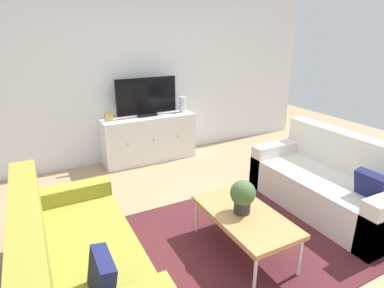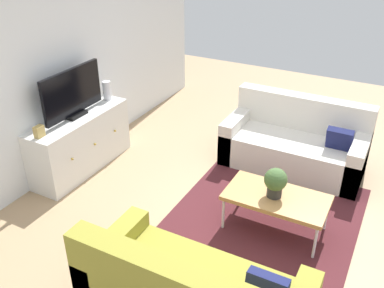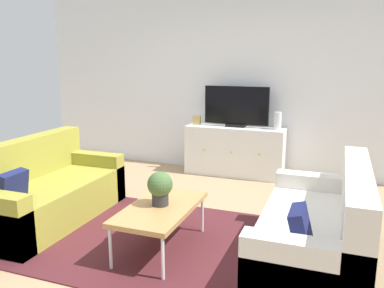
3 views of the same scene
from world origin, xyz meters
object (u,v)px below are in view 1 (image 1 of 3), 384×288
object	(u,v)px
flat_screen_tv	(146,97)
couch_right_side	(331,185)
tv_console	(149,138)
glass_vase	(183,104)
couch_left_side	(71,265)
potted_plant	(243,195)
mantel_clock	(109,117)
coffee_table	(244,216)

from	to	relation	value
flat_screen_tv	couch_right_side	bearing A→B (deg)	-60.39
couch_right_side	tv_console	bearing A→B (deg)	119.82
flat_screen_tv	glass_vase	xyz separation A→B (m)	(0.61, -0.02, -0.17)
couch_left_side	tv_console	size ratio (longest dim) A/B	1.20
flat_screen_tv	potted_plant	bearing A→B (deg)	-90.92
potted_plant	glass_vase	bearing A→B (deg)	75.69
couch_right_side	glass_vase	bearing A→B (deg)	107.65
tv_console	flat_screen_tv	bearing A→B (deg)	90.00
couch_right_side	flat_screen_tv	world-z (taller)	flat_screen_tv
glass_vase	mantel_clock	distance (m)	1.21
couch_left_side	coffee_table	xyz separation A→B (m)	(1.48, -0.19, 0.10)
potted_plant	couch_right_side	bearing A→B (deg)	6.55
couch_left_side	couch_right_side	world-z (taller)	same
potted_plant	tv_console	world-z (taller)	potted_plant
potted_plant	tv_console	size ratio (longest dim) A/B	0.21
glass_vase	couch_right_side	bearing A→B (deg)	-72.35
glass_vase	tv_console	bearing A→B (deg)	-180.00
couch_left_side	potted_plant	size ratio (longest dim) A/B	5.58
mantel_clock	coffee_table	bearing A→B (deg)	-77.32
couch_right_side	flat_screen_tv	xyz separation A→B (m)	(-1.36, 2.39, 0.73)
couch_left_side	potted_plant	distance (m)	1.51
couch_left_side	couch_right_side	size ratio (longest dim) A/B	1.00
coffee_table	tv_console	bearing A→B (deg)	89.35
tv_console	potted_plant	bearing A→B (deg)	-90.93
coffee_table	glass_vase	distance (m)	2.68
flat_screen_tv	mantel_clock	bearing A→B (deg)	-178.11
coffee_table	glass_vase	xyz separation A→B (m)	(0.63, 2.56, 0.46)
coffee_table	mantel_clock	bearing A→B (deg)	102.68
flat_screen_tv	mantel_clock	world-z (taller)	flat_screen_tv
potted_plant	tv_console	xyz separation A→B (m)	(0.04, 2.54, -0.23)
potted_plant	tv_console	distance (m)	2.55
couch_left_side	mantel_clock	size ratio (longest dim) A/B	13.35
coffee_table	glass_vase	world-z (taller)	glass_vase
couch_left_side	couch_right_side	bearing A→B (deg)	0.00
couch_left_side	flat_screen_tv	distance (m)	2.93
couch_right_side	potted_plant	distance (m)	1.44
couch_left_side	couch_right_side	distance (m)	2.87
potted_plant	couch_left_side	bearing A→B (deg)	173.75
potted_plant	glass_vase	xyz separation A→B (m)	(0.65, 2.54, 0.26)
couch_left_side	coffee_table	size ratio (longest dim) A/B	1.69
potted_plant	glass_vase	world-z (taller)	glass_vase
couch_right_side	flat_screen_tv	bearing A→B (deg)	119.61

